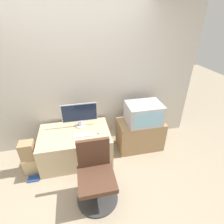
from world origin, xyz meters
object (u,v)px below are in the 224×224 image
Objects in this scene: keyboard at (84,135)px; office_chair at (96,178)px; book at (34,178)px; mouse at (99,133)px; main_monitor at (80,114)px; crt_tv at (144,113)px; cardboard_box_lower at (32,164)px.

office_chair is at bearing -82.74° from keyboard.
mouse is at bearing 12.36° from book.
keyboard is 0.76m from office_chair.
office_chair is (-0.15, -0.72, -0.19)m from mouse.
main_monitor is 1.00× the size of crt_tv.
crt_tv is 2.04m from cardboard_box_lower.
keyboard is 0.57× the size of crt_tv.
main_monitor reaches higher than crt_tv.
office_chair reaches higher than book.
main_monitor is 3.46× the size of book.
cardboard_box_lower is (-1.94, -0.18, -0.61)m from crt_tv.
keyboard reaches higher than book.
office_chair is 3.20× the size of cardboard_box_lower.
office_chair is (0.09, -0.73, -0.18)m from keyboard.
office_chair is 1.10m from book.
main_monitor is at bearing 171.40° from crt_tv.
mouse is (0.27, -0.30, -0.21)m from main_monitor.
cardboard_box_lower is at bearing -176.92° from keyboard.
cardboard_box_lower is at bearing -158.20° from main_monitor.
crt_tv is 2.07m from book.
mouse is 0.85m from crt_tv.
crt_tv is at bearing 41.36° from office_chair.
keyboard is 1.09m from crt_tv.
crt_tv is at bearing 5.15° from cardboard_box_lower.
mouse is 0.19× the size of cardboard_box_lower.
crt_tv is 0.68× the size of office_chair.
keyboard is 0.97m from cardboard_box_lower.
book is at bearing -163.63° from keyboard.
cardboard_box_lower is (-0.85, -0.34, -0.63)m from main_monitor.
cardboard_box_lower is at bearing 101.75° from book.
keyboard is 6.57× the size of mouse.
main_monitor is at bearing 21.80° from cardboard_box_lower.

